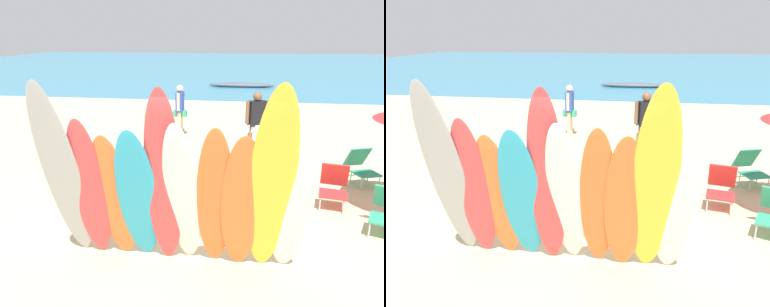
% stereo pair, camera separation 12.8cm
% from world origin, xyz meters
% --- Properties ---
extents(ground, '(60.00, 60.00, 0.00)m').
position_xyz_m(ground, '(0.00, 14.00, 0.00)').
color(ground, '#D3BC8C').
extents(ocean_water, '(60.00, 40.00, 0.02)m').
position_xyz_m(ocean_water, '(0.00, 32.91, 0.01)').
color(ocean_water, teal).
rests_on(ocean_water, ground).
extents(surfboard_rack, '(3.43, 0.07, 0.68)m').
position_xyz_m(surfboard_rack, '(0.00, 0.00, 0.54)').
color(surfboard_rack, brown).
rests_on(surfboard_rack, ground).
extents(surfboard_grey_0, '(0.53, 0.99, 2.70)m').
position_xyz_m(surfboard_grey_0, '(-1.48, -0.73, 1.35)').
color(surfboard_grey_0, '#999EA3').
rests_on(surfboard_grey_0, ground).
extents(surfboard_red_1, '(0.53, 0.77, 2.22)m').
position_xyz_m(surfboard_red_1, '(-1.17, -0.63, 1.11)').
color(surfboard_red_1, '#D13D42').
rests_on(surfboard_red_1, ground).
extents(surfboard_orange_2, '(0.59, 0.69, 2.00)m').
position_xyz_m(surfboard_orange_2, '(-0.85, -0.57, 1.00)').
color(surfboard_orange_2, orange).
rests_on(surfboard_orange_2, ground).
extents(surfboard_teal_3, '(0.58, 0.83, 2.12)m').
position_xyz_m(surfboard_teal_3, '(-0.49, -0.65, 1.06)').
color(surfboard_teal_3, '#289EC6').
rests_on(surfboard_teal_3, ground).
extents(surfboard_red_4, '(0.56, 0.86, 2.63)m').
position_xyz_m(surfboard_red_4, '(-0.12, -0.70, 1.31)').
color(surfboard_red_4, '#D13D42').
rests_on(surfboard_red_4, ground).
extents(surfboard_white_5, '(0.54, 0.91, 2.23)m').
position_xyz_m(surfboard_white_5, '(0.11, -0.66, 1.11)').
color(surfboard_white_5, white).
rests_on(surfboard_white_5, ground).
extents(surfboard_orange_6, '(0.51, 0.86, 2.19)m').
position_xyz_m(surfboard_orange_6, '(0.54, -0.67, 1.09)').
color(surfboard_orange_6, orange).
rests_on(surfboard_orange_6, ground).
extents(surfboard_orange_7, '(0.58, 0.79, 2.10)m').
position_xyz_m(surfboard_orange_7, '(0.88, -0.68, 1.05)').
color(surfboard_orange_7, orange).
rests_on(surfboard_orange_7, ground).
extents(surfboard_yellow_8, '(0.63, 1.04, 2.72)m').
position_xyz_m(surfboard_yellow_8, '(1.23, -0.78, 1.36)').
color(surfboard_yellow_8, yellow).
rests_on(surfboard_yellow_8, ground).
extents(surfboard_white_9, '(0.51, 0.72, 1.93)m').
position_xyz_m(surfboard_white_9, '(1.48, -0.61, 0.96)').
color(surfboard_white_9, white).
rests_on(surfboard_white_9, ground).
extents(beachgoer_strolling, '(0.42, 0.61, 1.60)m').
position_xyz_m(beachgoer_strolling, '(-1.15, 6.51, 0.92)').
color(beachgoer_strolling, beige).
rests_on(beachgoer_strolling, ground).
extents(beachgoer_midbeach, '(0.59, 0.39, 1.71)m').
position_xyz_m(beachgoer_midbeach, '(1.18, 4.74, 0.99)').
color(beachgoer_midbeach, brown).
rests_on(beachgoer_midbeach, ground).
extents(beachgoer_photographing, '(0.43, 0.46, 1.56)m').
position_xyz_m(beachgoer_photographing, '(-1.40, 4.11, 0.90)').
color(beachgoer_photographing, beige).
rests_on(beachgoer_photographing, ground).
extents(beach_chair_red, '(0.63, 0.79, 0.81)m').
position_xyz_m(beach_chair_red, '(2.60, 1.85, 0.43)').
color(beach_chair_red, '#B7B7BC').
rests_on(beach_chair_red, ground).
extents(beach_chair_striped, '(0.72, 0.87, 0.79)m').
position_xyz_m(beach_chair_striped, '(3.42, 3.08, 0.42)').
color(beach_chair_striped, '#B7B7BC').
rests_on(beach_chair_striped, ground).
extents(distant_boat, '(3.84, 0.63, 0.31)m').
position_xyz_m(distant_boat, '(0.60, 17.66, 0.14)').
color(distant_boat, '#4C515B').
rests_on(distant_boat, ground).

